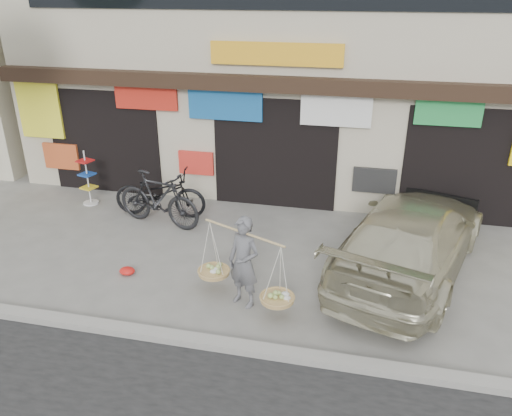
% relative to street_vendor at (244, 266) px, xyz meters
% --- Properties ---
extents(ground, '(70.00, 70.00, 0.00)m').
position_rel_street_vendor_xyz_m(ground, '(-0.28, 0.78, -0.76)').
color(ground, gray).
rests_on(ground, ground).
extents(kerb, '(70.00, 0.25, 0.12)m').
position_rel_street_vendor_xyz_m(kerb, '(-0.28, -1.22, -0.70)').
color(kerb, gray).
rests_on(kerb, ground).
extents(shophouse_block, '(14.00, 6.32, 7.00)m').
position_rel_street_vendor_xyz_m(shophouse_block, '(-0.28, 7.20, 2.68)').
color(shophouse_block, beige).
rests_on(shophouse_block, ground).
extents(street_vendor, '(1.83, 1.13, 1.65)m').
position_rel_street_vendor_xyz_m(street_vendor, '(0.00, 0.00, 0.00)').
color(street_vendor, slate).
rests_on(street_vendor, ground).
extents(bike_0, '(2.27, 0.95, 1.16)m').
position_rel_street_vendor_xyz_m(bike_0, '(-2.82, 3.09, -0.18)').
color(bike_0, black).
rests_on(bike_0, ground).
extents(bike_1, '(2.24, 1.08, 1.29)m').
position_rel_street_vendor_xyz_m(bike_1, '(-2.66, 2.61, -0.12)').
color(bike_1, black).
rests_on(bike_1, ground).
extents(suv, '(3.57, 5.50, 1.48)m').
position_rel_street_vendor_xyz_m(suv, '(2.83, 1.76, -0.02)').
color(suv, beige).
rests_on(suv, ground).
extents(display_rack, '(0.41, 0.41, 1.41)m').
position_rel_street_vendor_xyz_m(display_rack, '(-4.86, 3.36, -0.20)').
color(display_rack, silver).
rests_on(display_rack, ground).
extents(red_bag, '(0.31, 0.25, 0.14)m').
position_rel_street_vendor_xyz_m(red_bag, '(-2.44, 0.43, -0.69)').
color(red_bag, red).
rests_on(red_bag, ground).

